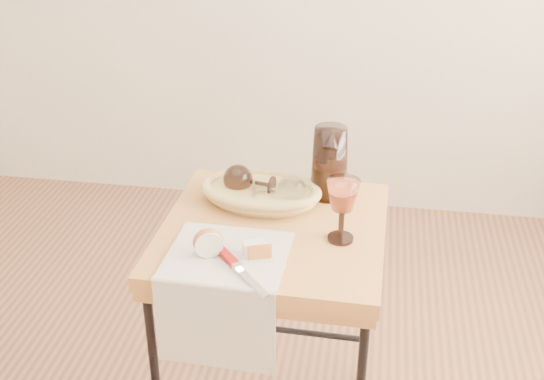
% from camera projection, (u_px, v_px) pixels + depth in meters
% --- Properties ---
extents(side_table, '(0.60, 0.60, 0.76)m').
position_uv_depth(side_table, '(273.00, 336.00, 1.98)').
color(side_table, '#925726').
rests_on(side_table, floor).
extents(tea_towel, '(0.30, 0.28, 0.01)m').
position_uv_depth(tea_towel, '(227.00, 255.00, 1.67)').
color(tea_towel, silver).
rests_on(tea_towel, side_table).
extents(bread_basket, '(0.32, 0.24, 0.05)m').
position_uv_depth(bread_basket, '(261.00, 195.00, 1.91)').
color(bread_basket, '#A37E4A').
rests_on(bread_basket, side_table).
extents(goblet_lying_a, '(0.16, 0.12, 0.09)m').
position_uv_depth(goblet_lying_a, '(252.00, 182.00, 1.91)').
color(goblet_lying_a, '#3E2822').
rests_on(goblet_lying_a, bread_basket).
extents(goblet_lying_b, '(0.14, 0.10, 0.08)m').
position_uv_depth(goblet_lying_b, '(276.00, 190.00, 1.88)').
color(goblet_lying_b, white).
rests_on(goblet_lying_b, bread_basket).
extents(pitcher, '(0.18, 0.25, 0.25)m').
position_uv_depth(pitcher, '(330.00, 162.00, 1.91)').
color(pitcher, black).
rests_on(pitcher, side_table).
extents(wine_goblet, '(0.09, 0.09, 0.17)m').
position_uv_depth(wine_goblet, '(342.00, 210.00, 1.70)').
color(wine_goblet, white).
rests_on(wine_goblet, side_table).
extents(apple_half, '(0.09, 0.07, 0.07)m').
position_uv_depth(apple_half, '(208.00, 241.00, 1.66)').
color(apple_half, red).
rests_on(apple_half, tea_towel).
extents(apple_wedge, '(0.06, 0.05, 0.04)m').
position_uv_depth(apple_wedge, '(255.00, 248.00, 1.66)').
color(apple_wedge, white).
rests_on(apple_wedge, tea_towel).
extents(table_knife, '(0.16, 0.18, 0.02)m').
position_uv_depth(table_knife, '(239.00, 268.00, 1.60)').
color(table_knife, silver).
rests_on(table_knife, tea_towel).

